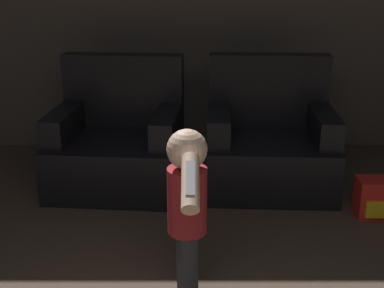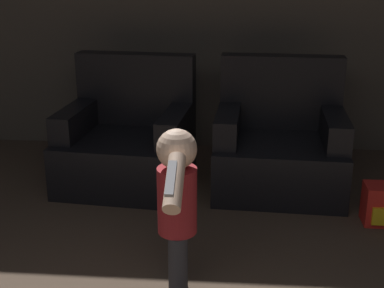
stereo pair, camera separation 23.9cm
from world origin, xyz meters
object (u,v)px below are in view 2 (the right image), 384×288
object	(u,v)px
person_toddler	(177,201)
toy_backpack	(382,205)
armchair_left	(128,142)
armchair_right	(279,146)

from	to	relation	value
person_toddler	toy_backpack	bearing A→B (deg)	-62.36
armchair_left	toy_backpack	distance (m)	1.84
toy_backpack	person_toddler	bearing A→B (deg)	-144.46
armchair_left	toy_backpack	bearing A→B (deg)	-12.57
armchair_right	toy_backpack	bearing A→B (deg)	-39.25
armchair_left	armchair_right	xyz separation A→B (m)	(1.12, 0.00, 0.00)
armchair_left	person_toddler	size ratio (longest dim) A/B	1.13
armchair_left	person_toddler	xyz separation A→B (m)	(0.53, -1.43, 0.20)
person_toddler	toy_backpack	size ratio (longest dim) A/B	3.35
armchair_right	person_toddler	xyz separation A→B (m)	(-0.60, -1.43, 0.20)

